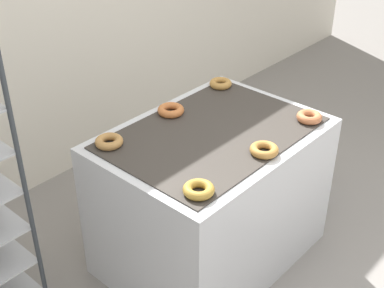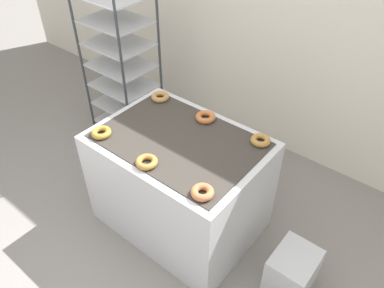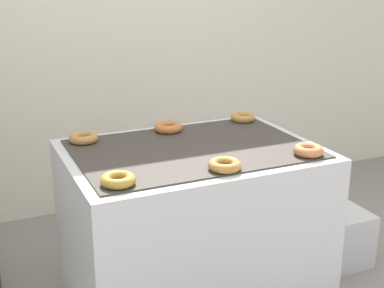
{
  "view_description": "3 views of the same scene",
  "coord_description": "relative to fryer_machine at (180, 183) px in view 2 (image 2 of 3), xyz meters",
  "views": [
    {
      "loc": [
        -1.92,
        -0.89,
        2.31
      ],
      "look_at": [
        0.0,
        0.84,
        0.73
      ],
      "focal_mm": 50.0,
      "sensor_mm": 36.0,
      "label": 1
    },
    {
      "loc": [
        1.37,
        -0.86,
        2.52
      ],
      "look_at": [
        0.0,
        0.84,
        0.73
      ],
      "focal_mm": 35.0,
      "sensor_mm": 36.0,
      "label": 2
    },
    {
      "loc": [
        -1.01,
        -1.57,
        1.7
      ],
      "look_at": [
        0.0,
        0.69,
        0.89
      ],
      "focal_mm": 50.0,
      "sensor_mm": 36.0,
      "label": 3
    }
  ],
  "objects": [
    {
      "name": "donut_far_left",
      "position": [
        -0.46,
        0.31,
        0.46
      ],
      "size": [
        0.15,
        0.15,
        0.04
      ],
      "primitive_type": "torus",
      "color": "#AD7A41",
      "rests_on": "fryer_machine"
    },
    {
      "name": "glaze_bin",
      "position": [
        1.0,
        0.04,
        -0.27
      ],
      "size": [
        0.28,
        0.35,
        0.33
      ],
      "color": "silver",
      "rests_on": "ground_plane"
    },
    {
      "name": "donut_near_left",
      "position": [
        -0.46,
        -0.31,
        0.46
      ],
      "size": [
        0.14,
        0.14,
        0.04
      ],
      "primitive_type": "torus",
      "color": "#A88030",
      "rests_on": "fryer_machine"
    },
    {
      "name": "fryer_machine",
      "position": [
        0.0,
        0.0,
        0.0
      ],
      "size": [
        1.22,
        0.88,
        0.87
      ],
      "color": "silver",
      "rests_on": "ground_plane"
    },
    {
      "name": "wall_back",
      "position": [
        -0.0,
        1.43,
        0.97
      ],
      "size": [
        8.0,
        0.05,
        2.8
      ],
      "color": "silver",
      "rests_on": "ground_plane"
    },
    {
      "name": "donut_far_center",
      "position": [
        -0.0,
        0.31,
        0.46
      ],
      "size": [
        0.15,
        0.15,
        0.04
      ],
      "primitive_type": "torus",
      "color": "#BB6834",
      "rests_on": "fryer_machine"
    },
    {
      "name": "donut_near_center",
      "position": [
        0.01,
        -0.33,
        0.46
      ],
      "size": [
        0.15,
        0.15,
        0.04
      ],
      "primitive_type": "torus",
      "color": "#AF7937",
      "rests_on": "fryer_machine"
    },
    {
      "name": "baking_rack_cart",
      "position": [
        -1.24,
        0.59,
        0.38
      ],
      "size": [
        0.62,
        0.5,
        1.6
      ],
      "color": "#33383D",
      "rests_on": "ground_plane"
    },
    {
      "name": "donut_near_right",
      "position": [
        0.46,
        -0.32,
        0.46
      ],
      "size": [
        0.14,
        0.14,
        0.05
      ],
      "primitive_type": "torus",
      "color": "#BB6C42",
      "rests_on": "fryer_machine"
    },
    {
      "name": "ground_plane",
      "position": [
        -0.0,
        -0.69,
        -0.43
      ],
      "size": [
        14.0,
        14.0,
        0.0
      ],
      "primitive_type": "plane",
      "color": "gray"
    },
    {
      "name": "donut_far_right",
      "position": [
        0.47,
        0.33,
        0.46
      ],
      "size": [
        0.14,
        0.14,
        0.04
      ],
      "primitive_type": "torus",
      "color": "#AA7838",
      "rests_on": "fryer_machine"
    }
  ]
}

